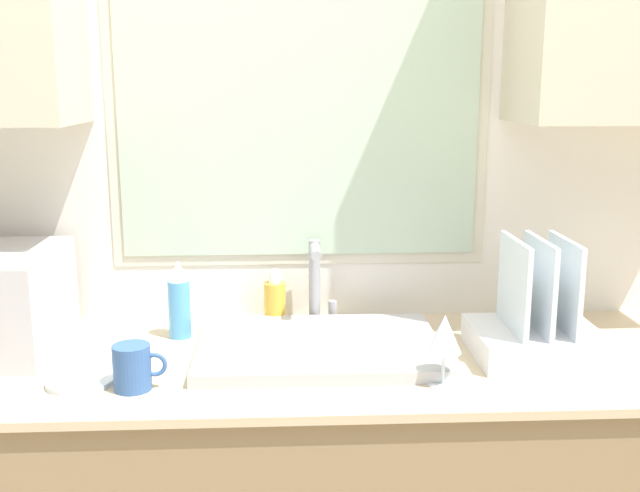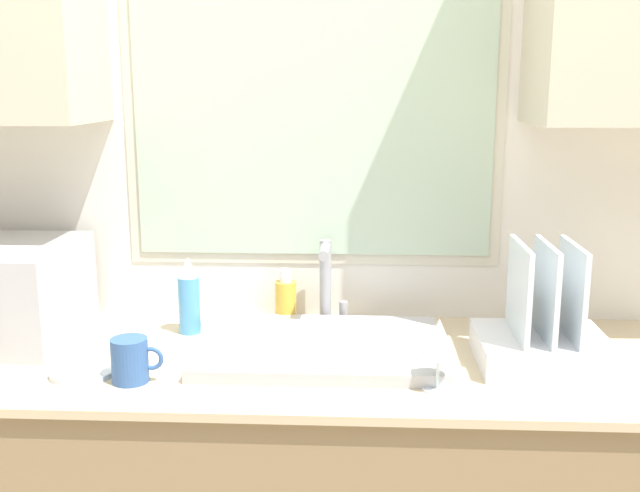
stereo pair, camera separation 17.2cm
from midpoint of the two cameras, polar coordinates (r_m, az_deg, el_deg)
The scene contains 9 objects.
wall_back at distance 2.03m, azimuth 1.90°, elevation 8.42°, with size 6.00×0.38×2.60m.
sink_basin at distance 1.85m, azimuth 2.78°, elevation -7.74°, with size 0.59×0.42×0.03m.
faucet at distance 2.03m, azimuth 2.97°, elevation -2.41°, with size 0.08×0.14×0.23m.
dish_rack at distance 1.86m, azimuth 19.19°, elevation -6.54°, with size 0.30×0.26×0.29m.
spray_bottle at distance 1.98m, azimuth -7.51°, elevation -3.89°, with size 0.06×0.06×0.20m.
soap_bottle at distance 2.05m, azimuth -0.23°, elevation -4.17°, with size 0.06×0.06×0.15m.
mug_near_sink at distance 1.70m, azimuth -11.41°, elevation -8.57°, with size 0.12×0.08×0.10m.
wine_glass at distance 1.64m, azimuth 12.06°, elevation -7.06°, with size 0.08×0.08×0.16m.
small_plate at distance 1.78m, azimuth -14.99°, elevation -9.31°, with size 0.15×0.15×0.01m.
Camera 2 is at (0.12, -1.39, 1.59)m, focal length 42.00 mm.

